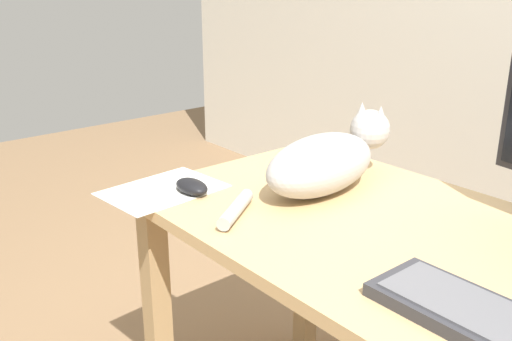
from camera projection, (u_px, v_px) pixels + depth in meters
desk at (408, 286)px, 1.26m from camera, size 1.33×0.71×0.75m
keyboard at (504, 329)px, 0.89m from camera, size 0.44×0.15×0.03m
cat at (326, 160)px, 1.47m from camera, size 0.21×0.61×0.20m
computer_mouse at (192, 186)px, 1.46m from camera, size 0.11×0.06×0.04m
paper_sheet at (163, 190)px, 1.49m from camera, size 0.23×0.31×0.00m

